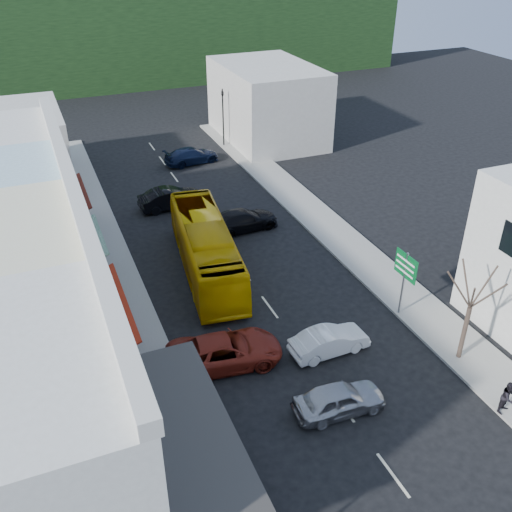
{
  "coord_description": "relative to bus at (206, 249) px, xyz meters",
  "views": [
    {
      "loc": [
        -10.48,
        -19.54,
        18.57
      ],
      "look_at": [
        0.0,
        6.0,
        2.2
      ],
      "focal_mm": 40.0,
      "sensor_mm": 36.0,
      "label": 1
    }
  ],
  "objects": [
    {
      "name": "car_black_far",
      "position": [
        0.31,
        9.41,
        -0.85
      ],
      "size": [
        4.51,
        2.09,
        1.4
      ],
      "primitive_type": "imported",
      "rotation": [
        0.0,
        0.0,
        1.64
      ],
      "color": "black",
      "rests_on": "ground"
    },
    {
      "name": "ground",
      "position": [
        2.04,
        -8.95,
        -1.55
      ],
      "size": [
        120.0,
        120.0,
        0.0
      ],
      "primitive_type": "plane",
      "color": "black",
      "rests_on": "ground"
    },
    {
      "name": "bus",
      "position": [
        0.0,
        0.0,
        0.0
      ],
      "size": [
        3.99,
        11.83,
        3.1
      ],
      "primitive_type": "imported",
      "rotation": [
        0.0,
        0.0,
        -0.13
      ],
      "color": "#DBA505",
      "rests_on": "ground"
    },
    {
      "name": "sidewalk_left",
      "position": [
        -5.46,
        1.05,
        -1.48
      ],
      "size": [
        3.0,
        52.0,
        0.15
      ],
      "primitive_type": "cube",
      "color": "gray",
      "rests_on": "ground"
    },
    {
      "name": "pedestrian_left",
      "position": [
        -5.99,
        -8.07,
        -0.55
      ],
      "size": [
        0.58,
        0.7,
        1.7
      ],
      "primitive_type": "imported",
      "rotation": [
        0.0,
        0.0,
        1.21
      ],
      "color": "black",
      "rests_on": "sidewalk_left"
    },
    {
      "name": "hillside",
      "position": [
        0.58,
        56.14,
        5.18
      ],
      "size": [
        80.0,
        26.0,
        14.0
      ],
      "color": "black",
      "rests_on": "ground"
    },
    {
      "name": "pedestrian_right",
      "position": [
        8.34,
        -16.06,
        -0.55
      ],
      "size": [
        0.79,
        0.62,
        1.7
      ],
      "primitive_type": "imported",
      "rotation": [
        0.0,
        0.0,
        0.28
      ],
      "color": "black",
      "rests_on": "sidewalk_right"
    },
    {
      "name": "distant_block_right",
      "position": [
        13.04,
        21.05,
        1.95
      ],
      "size": [
        8.0,
        12.0,
        7.0
      ],
      "primitive_type": "cube",
      "color": "#B7B2A8",
      "rests_on": "ground"
    },
    {
      "name": "shopfront_row",
      "position": [
        -10.46,
        -3.95,
        2.45
      ],
      "size": [
        8.25,
        30.0,
        8.0
      ],
      "color": "beige",
      "rests_on": "ground"
    },
    {
      "name": "car_red",
      "position": [
        -1.81,
        -8.4,
        -0.85
      ],
      "size": [
        4.79,
        2.42,
        1.4
      ],
      "primitive_type": "imported",
      "rotation": [
        0.0,
        0.0,
        1.45
      ],
      "color": "maroon",
      "rests_on": "ground"
    },
    {
      "name": "direction_sign",
      "position": [
        8.25,
        -8.25,
        0.39
      ],
      "size": [
        0.28,
        1.76,
        3.88
      ],
      "primitive_type": null,
      "rotation": [
        0.0,
        0.0,
        0.03
      ],
      "color": "#065121",
      "rests_on": "ground"
    },
    {
      "name": "street_tree",
      "position": [
        8.86,
        -12.41,
        1.53
      ],
      "size": [
        2.42,
        2.42,
        6.16
      ],
      "primitive_type": null,
      "rotation": [
        0.0,
        0.0,
        -0.13
      ],
      "color": "#392C24",
      "rests_on": "ground"
    },
    {
      "name": "car_silver",
      "position": [
        1.72,
        -13.2,
        -0.85
      ],
      "size": [
        4.49,
        2.02,
        1.4
      ],
      "primitive_type": "imported",
      "rotation": [
        0.0,
        0.0,
        1.52
      ],
      "color": "#A9A9AE",
      "rests_on": "ground"
    },
    {
      "name": "distant_block_left",
      "position": [
        -9.96,
        18.05,
        1.45
      ],
      "size": [
        8.0,
        10.0,
        6.0
      ],
      "primitive_type": "cube",
      "color": "#B7B2A8",
      "rests_on": "ground"
    },
    {
      "name": "traffic_signal",
      "position": [
        8.37,
        20.5,
        1.15
      ],
      "size": [
        1.11,
        1.36,
        5.39
      ],
      "primitive_type": null,
      "rotation": [
        0.0,
        0.0,
        3.42
      ],
      "color": "black",
      "rests_on": "ground"
    },
    {
      "name": "sidewalk_right",
      "position": [
        9.54,
        1.05,
        -1.48
      ],
      "size": [
        3.0,
        52.0,
        0.15
      ],
      "primitive_type": "cube",
      "color": "gray",
      "rests_on": "ground"
    },
    {
      "name": "car_navy_far",
      "position": [
        4.33,
        17.5,
        -0.85
      ],
      "size": [
        4.71,
        2.43,
        1.4
      ],
      "primitive_type": "imported",
      "rotation": [
        0.0,
        0.0,
        1.71
      ],
      "color": "black",
      "rests_on": "ground"
    },
    {
      "name": "car_black_near",
      "position": [
        3.96,
        4.18,
        -0.85
      ],
      "size": [
        4.63,
        2.18,
        1.4
      ],
      "primitive_type": "imported",
      "rotation": [
        0.0,
        0.0,
        1.65
      ],
      "color": "black",
      "rests_on": "ground"
    },
    {
      "name": "car_white",
      "position": [
        3.24,
        -9.54,
        -0.85
      ],
      "size": [
        4.47,
        1.99,
        1.4
      ],
      "primitive_type": "imported",
      "rotation": [
        0.0,
        0.0,
        1.61
      ],
      "color": "white",
      "rests_on": "ground"
    }
  ]
}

